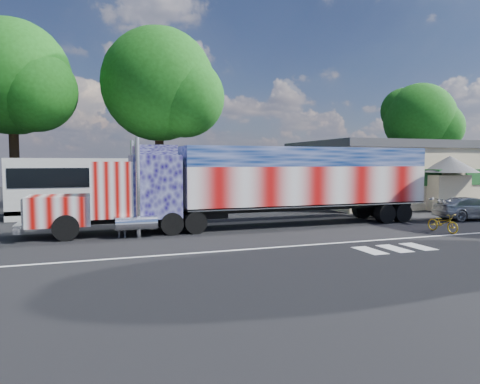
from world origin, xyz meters
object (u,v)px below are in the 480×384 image
object	(u,v)px
semi_truck	(261,183)
tree_nw_a	(14,78)
tree_far_ne	(421,119)
coach_bus	(117,186)
woman	(122,221)
bicycle	(443,223)
tree_n_mid	(161,85)
parked_car	(471,208)

from	to	relation	value
semi_truck	tree_nw_a	distance (m)	21.64
tree_far_ne	tree_nw_a	xyz separation A→B (m)	(-37.18, 0.78, 1.95)
coach_bus	woman	xyz separation A→B (m)	(-0.24, -8.89, -1.18)
bicycle	tree_far_ne	bearing A→B (deg)	45.16
tree_far_ne	coach_bus	bearing A→B (deg)	-168.70
woman	tree_nw_a	bearing A→B (deg)	127.08
coach_bus	woman	distance (m)	8.97
bicycle	tree_n_mid	bearing A→B (deg)	116.64
bicycle	tree_far_ne	world-z (taller)	tree_far_ne
woman	tree_n_mid	xyz separation A→B (m)	(4.05, 14.20, 8.87)
semi_truck	woman	world-z (taller)	semi_truck
tree_nw_a	woman	bearing A→B (deg)	-66.96
woman	tree_nw_a	distance (m)	19.33
parked_car	woman	distance (m)	20.89
bicycle	tree_nw_a	xyz separation A→B (m)	(-22.12, 19.39, 9.36)
woman	semi_truck	bearing A→B (deg)	22.68
tree_n_mid	tree_far_ne	distance (m)	26.51
semi_truck	parked_car	xyz separation A→B (m)	(13.39, -1.53, -1.72)
semi_truck	tree_far_ne	world-z (taller)	tree_far_ne
coach_bus	tree_nw_a	distance (m)	12.51
coach_bus	tree_n_mid	size ratio (longest dim) A/B	0.91
semi_truck	tree_far_ne	size ratio (longest dim) A/B	1.91
parked_car	bicycle	world-z (taller)	parked_car
woman	tree_n_mid	world-z (taller)	tree_n_mid
parked_car	tree_n_mid	xyz separation A→B (m)	(-16.83, 14.60, 8.97)
coach_bus	tree_nw_a	world-z (taller)	tree_nw_a
coach_bus	semi_truck	bearing A→B (deg)	-46.93
semi_truck	coach_bus	size ratio (longest dim) A/B	1.69
parked_car	tree_n_mid	bearing A→B (deg)	57.94
tree_n_mid	tree_far_ne	size ratio (longest dim) A/B	1.23
semi_truck	tree_nw_a	world-z (taller)	tree_nw_a
woman	bicycle	world-z (taller)	woman
tree_far_ne	tree_nw_a	size ratio (longest dim) A/B	0.81
parked_car	bicycle	xyz separation A→B (m)	(-5.44, -3.28, -0.21)
coach_bus	tree_n_mid	distance (m)	10.09
woman	tree_n_mid	size ratio (longest dim) A/B	0.11
semi_truck	tree_n_mid	world-z (taller)	tree_n_mid
semi_truck	bicycle	world-z (taller)	semi_truck
coach_bus	parked_car	distance (m)	22.67
coach_bus	tree_nw_a	xyz separation A→B (m)	(-6.92, 6.82, 7.87)
bicycle	parked_car	bearing A→B (deg)	25.20
parked_car	tree_far_ne	xyz separation A→B (m)	(9.62, 15.33, 7.19)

